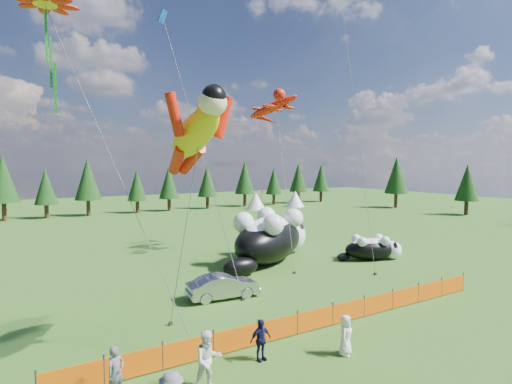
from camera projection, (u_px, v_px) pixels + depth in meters
ground at (279, 309)px, 20.51m from camera, size 160.00×160.00×0.00m
safety_fence at (316, 319)px, 17.89m from camera, size 22.06×0.06×1.10m
tree_line at (111, 188)px, 58.99m from camera, size 90.00×4.00×8.00m
festival_tents at (193, 204)px, 60.40m from camera, size 50.00×3.20×2.80m
cat_large at (272, 237)px, 30.69m from camera, size 9.83×7.67×3.97m
cat_small at (373, 248)px, 31.10m from camera, size 5.12×3.23×1.93m
car at (223, 286)px, 22.18m from camera, size 4.16×1.78×1.33m
spectator_a at (116, 373)px, 12.63m from camera, size 0.74×0.66×1.71m
spectator_b at (208, 360)px, 13.18m from camera, size 0.99×0.62×1.97m
spectator_c at (261, 340)px, 15.13m from camera, size 0.96×0.55×1.59m
spectator_e at (346, 335)px, 15.56m from camera, size 0.92×0.85×1.58m
superhero_kite at (195, 134)px, 15.65m from camera, size 4.12×5.01×10.69m
gecko_kite at (273, 107)px, 34.05m from camera, size 6.43×11.01×14.66m
flower_kite at (46, 8)px, 16.63m from camera, size 6.34×6.49×15.47m
diamond_kite_a at (167, 30)px, 23.36m from camera, size 3.28×5.26×17.19m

